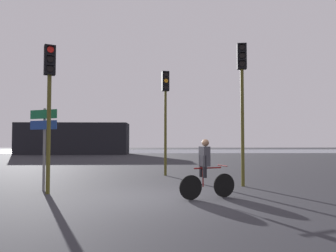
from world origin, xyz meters
The scene contains 8 objects.
ground_plane centered at (0.00, 0.00, 0.00)m, with size 120.00×120.00×0.00m, color #28282D.
water_strip centered at (0.00, 38.44, 0.00)m, with size 80.00×16.00×0.01m, color slate.
distant_building centered at (-9.30, 28.44, 1.75)m, with size 12.16×4.00×3.51m, color black.
traffic_light_near_left centered at (-3.23, 0.86, 3.10)m, with size 0.39×0.41×4.46m.
traffic_light_center centered at (0.41, 5.75, 3.27)m, with size 0.36×0.38×4.73m.
traffic_light_near_right centered at (2.99, 2.22, 3.43)m, with size 0.35×0.37×4.98m.
direction_sign_post centered at (-3.56, 1.42, 1.79)m, with size 0.99×0.53×2.60m.
cyclist centered at (1.34, -0.10, 0.82)m, with size 1.61×0.72×1.62m.
Camera 1 is at (-0.02, -9.03, 1.59)m, focal length 35.00 mm.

